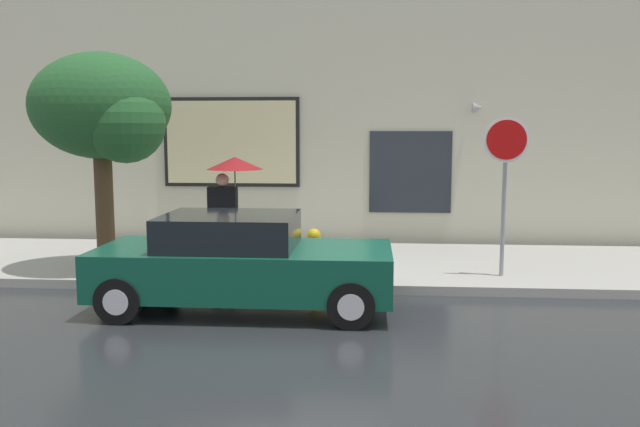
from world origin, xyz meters
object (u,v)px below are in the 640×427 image
object	(u,v)px
parked_car	(242,263)
street_tree	(105,111)
pedestrian_with_umbrella	(231,181)
stop_sign	(505,164)
fire_hydrant	(314,253)

from	to	relation	value
parked_car	street_tree	world-z (taller)	street_tree
pedestrian_with_umbrella	street_tree	xyz separation A→B (m)	(-2.14, -0.16, 1.21)
pedestrian_with_umbrella	stop_sign	distance (m)	4.70
street_tree	stop_sign	distance (m)	6.89
street_tree	stop_sign	bearing A→B (deg)	-0.03
parked_car	stop_sign	bearing A→B (deg)	24.54
parked_car	fire_hydrant	size ratio (longest dim) A/B	5.27
fire_hydrant	stop_sign	xyz separation A→B (m)	(3.19, 0.21, 1.50)
street_tree	pedestrian_with_umbrella	bearing A→B (deg)	4.37
street_tree	stop_sign	size ratio (longest dim) A/B	1.42
pedestrian_with_umbrella	stop_sign	xyz separation A→B (m)	(4.69, -0.17, 0.31)
fire_hydrant	street_tree	bearing A→B (deg)	176.61
parked_car	fire_hydrant	distance (m)	1.90
fire_hydrant	stop_sign	bearing A→B (deg)	3.80
pedestrian_with_umbrella	street_tree	bearing A→B (deg)	-175.63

